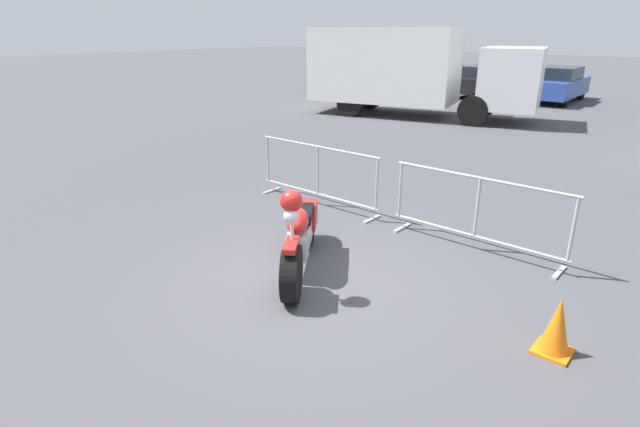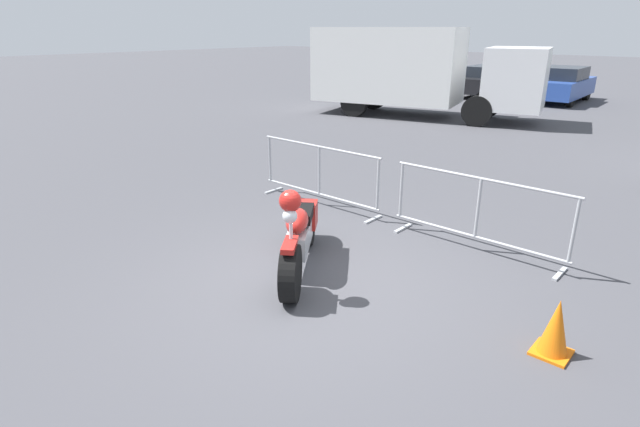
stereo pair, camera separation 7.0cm
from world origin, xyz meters
name	(u,v)px [view 2 (the right image)]	position (x,y,z in m)	size (l,w,h in m)	color
ground_plane	(315,287)	(0.00, 0.00, 0.00)	(120.00, 120.00, 0.00)	#424247
motorcycle	(299,233)	(-0.51, 0.26, 0.49)	(1.50, 1.96, 1.30)	black
crowd_barrier_near	(319,174)	(-1.97, 2.30, 0.56)	(2.58, 0.45, 1.07)	#9EA0A5
crowd_barrier_far	(478,213)	(0.95, 2.30, 0.56)	(2.58, 0.45, 1.07)	#9EA0A5
box_truck	(413,68)	(-5.82, 11.58, 1.64)	(8.02, 4.10, 2.98)	white
parked_car_green	(427,76)	(-9.34, 18.86, 0.68)	(1.77, 4.02, 1.34)	#236B38
parked_car_black	(487,81)	(-6.15, 18.63, 0.68)	(1.77, 4.02, 1.35)	black
parked_car_blue	(562,84)	(-2.96, 18.83, 0.73)	(1.90, 4.31, 1.44)	#284799
traffic_cone	(556,328)	(2.59, 0.53, 0.29)	(0.34, 0.34, 0.59)	orange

